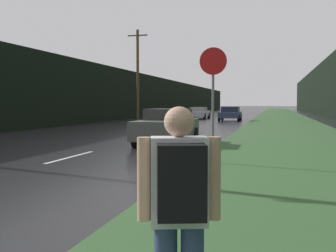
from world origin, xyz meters
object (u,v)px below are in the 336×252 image
(stop_sign, at_px, (213,92))
(car_oncoming, at_px, (199,113))
(car_passing_far, at_px, (230,114))
(car_passing_near, at_px, (167,127))
(hitchhiker_with_backpack, at_px, (179,210))

(stop_sign, distance_m, car_oncoming, 34.18)
(car_passing_far, relative_size, car_oncoming, 0.86)
(car_passing_near, relative_size, car_oncoming, 0.91)
(car_passing_near, xyz_separation_m, car_oncoming, (-3.83, 28.86, -0.08))
(car_passing_near, bearing_deg, hitchhiker_with_backpack, 104.64)
(car_passing_near, bearing_deg, stop_sign, 117.65)
(hitchhiker_with_backpack, bearing_deg, stop_sign, 79.72)
(car_passing_near, distance_m, car_passing_far, 24.32)
(stop_sign, height_order, car_oncoming, stop_sign)
(stop_sign, xyz_separation_m, car_passing_near, (-2.47, 4.71, -1.22))
(hitchhiker_with_backpack, relative_size, car_passing_near, 0.38)
(car_passing_near, bearing_deg, car_passing_far, -90.00)
(car_passing_far, bearing_deg, car_oncoming, -49.92)
(hitchhiker_with_backpack, xyz_separation_m, car_oncoming, (-7.30, 42.17, -0.28))
(stop_sign, relative_size, car_passing_near, 0.73)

